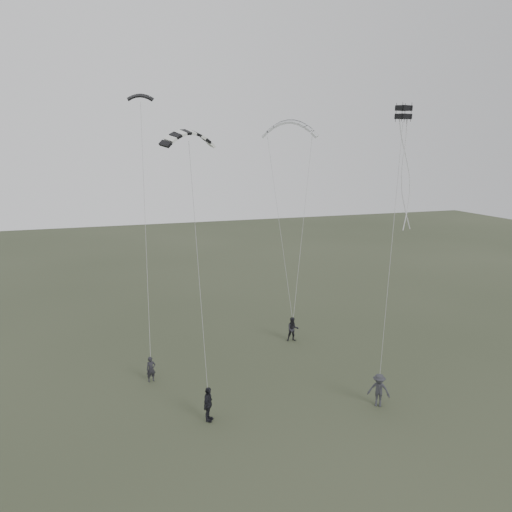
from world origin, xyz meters
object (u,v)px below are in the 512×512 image
object	(u,v)px
kite_pale_large	(290,122)
kite_striped	(188,132)
flyer_far	(379,390)
flyer_right	(293,329)
kite_dark_small	(140,96)
flyer_left	(151,369)
kite_box	(404,112)
flyer_center	(208,404)

from	to	relation	value
kite_pale_large	kite_striped	bearing A→B (deg)	-103.90
flyer_far	kite_striped	bearing A→B (deg)	-177.31
flyer_right	kite_striped	bearing A→B (deg)	-142.60
flyer_far	kite_pale_large	size ratio (longest dim) A/B	0.40
flyer_right	kite_pale_large	bearing A→B (deg)	81.85
kite_dark_small	kite_pale_large	world-z (taller)	kite_dark_small
flyer_right	kite_pale_large	size ratio (longest dim) A/B	0.39
flyer_far	kite_pale_large	bearing A→B (deg)	122.02
flyer_left	kite_box	size ratio (longest dim) A/B	2.08
flyer_left	kite_box	world-z (taller)	kite_box
kite_pale_large	kite_box	xyz separation A→B (m)	(0.95, -13.97, -0.17)
kite_striped	flyer_right	bearing A→B (deg)	7.51
flyer_left	flyer_right	distance (m)	10.83
flyer_far	kite_box	size ratio (longest dim) A/B	2.50
kite_dark_small	kite_striped	world-z (taller)	kite_dark_small
flyer_right	flyer_center	distance (m)	11.83
flyer_right	flyer_far	bearing A→B (deg)	-74.64
flyer_far	kite_striped	xyz separation A→B (m)	(-8.63, 6.08, 13.40)
flyer_left	flyer_center	world-z (taller)	flyer_center
flyer_left	kite_pale_large	xyz separation A→B (m)	(12.85, 10.35, 14.80)
kite_pale_large	kite_striped	distance (m)	15.23
flyer_right	kite_striped	xyz separation A→B (m)	(-7.88, -3.90, 13.43)
flyer_far	kite_dark_small	xyz separation A→B (m)	(-10.20, 14.32, 16.00)
flyer_far	kite_dark_small	size ratio (longest dim) A/B	1.07
kite_box	flyer_far	bearing A→B (deg)	-143.97
flyer_left	kite_dark_small	size ratio (longest dim) A/B	0.89
kite_striped	flyer_far	bearing A→B (deg)	-53.98
flyer_center	kite_striped	size ratio (longest dim) A/B	0.58
kite_dark_small	kite_pale_large	bearing A→B (deg)	23.84
kite_box	kite_dark_small	bearing A→B (deg)	125.47
kite_dark_small	flyer_far	bearing A→B (deg)	-44.04
flyer_far	kite_pale_large	world-z (taller)	kite_pale_large
kite_dark_small	flyer_right	bearing A→B (deg)	-14.15
flyer_left	kite_box	xyz separation A→B (m)	(13.80, -3.62, 14.63)
flyer_center	kite_striped	distance (m)	14.19
flyer_right	flyer_far	xyz separation A→B (m)	(0.75, -9.98, 0.03)
kite_striped	flyer_left	bearing A→B (deg)	144.89
flyer_far	flyer_left	bearing A→B (deg)	-173.64
kite_dark_small	kite_striped	distance (m)	8.78
kite_pale_large	kite_striped	xyz separation A→B (m)	(-10.38, -11.07, -1.25)
flyer_far	kite_dark_small	world-z (taller)	kite_dark_small
flyer_left	kite_striped	world-z (taller)	kite_striped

